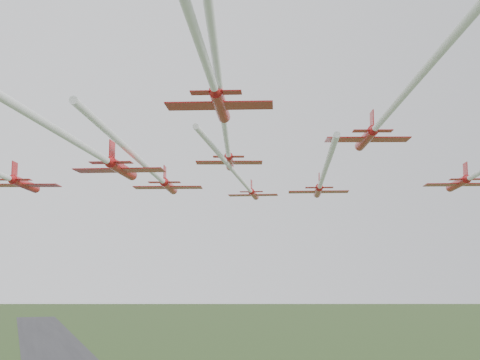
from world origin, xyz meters
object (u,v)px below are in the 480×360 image
object	(u,v)px
jet_lead	(243,182)
jet_row2_left	(155,174)
jet_row3_mid	(225,128)
jet_row4_left	(98,155)
jet_row2_right	(321,182)
jet_row4_right	(392,109)
jet_trail_solo	(189,11)

from	to	relation	value
jet_lead	jet_row2_left	xyz separation A→B (m)	(-14.85, -9.05, -0.78)
jet_row3_mid	jet_row4_left	size ratio (longest dim) A/B	1.59
jet_row2_right	jet_row4_left	bearing A→B (deg)	-129.42
jet_row4_left	jet_row4_right	bearing A→B (deg)	-13.96
jet_row2_left	jet_trail_solo	xyz separation A→B (m)	(-8.48, -50.10, 0.86)
jet_row2_left	jet_row4_right	distance (m)	38.67
jet_row2_right	jet_trail_solo	world-z (taller)	jet_trail_solo
jet_row4_left	jet_trail_solo	world-z (taller)	jet_trail_solo
jet_row4_left	jet_row2_right	bearing A→B (deg)	51.00
jet_trail_solo	jet_row2_right	bearing A→B (deg)	79.03
jet_trail_solo	jet_row3_mid	bearing A→B (deg)	90.83
jet_row3_mid	jet_row4_right	xyz separation A→B (m)	(9.34, -14.46, -0.76)
jet_lead	jet_row3_mid	world-z (taller)	jet_row3_mid
jet_row2_right	jet_trail_solo	bearing A→B (deg)	-99.82
jet_row3_mid	jet_row4_left	distance (m)	12.13
jet_row2_left	jet_row2_right	world-z (taller)	jet_row2_left
jet_lead	jet_trail_solo	xyz separation A→B (m)	(-23.34, -59.15, 0.08)
jet_row2_right	jet_trail_solo	distance (m)	53.43
jet_row3_mid	jet_row4_left	xyz separation A→B (m)	(-11.65, 1.58, -2.96)
jet_row2_left	jet_row4_left	xyz separation A→B (m)	(-9.51, -20.89, -1.68)
jet_row4_left	jet_row4_right	size ratio (longest dim) A/B	0.85
jet_lead	jet_row4_right	world-z (taller)	jet_lead
jet_lead	jet_row4_left	xyz separation A→B (m)	(-24.37, -29.94, -2.46)
jet_row4_right	jet_trail_solo	distance (m)	23.92
jet_row3_mid	jet_row4_right	bearing A→B (deg)	-38.06
jet_row2_left	jet_row4_left	size ratio (longest dim) A/B	1.27
jet_row2_left	jet_row4_right	xyz separation A→B (m)	(11.48, -36.93, 0.51)
jet_row2_left	jet_trail_solo	world-z (taller)	jet_trail_solo
jet_row4_right	jet_lead	bearing A→B (deg)	105.40
jet_row4_left	jet_row4_right	world-z (taller)	jet_row4_right
jet_row4_left	jet_row2_left	bearing A→B (deg)	88.93
jet_row4_right	jet_trail_solo	xyz separation A→B (m)	(-19.96, -13.18, 0.35)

